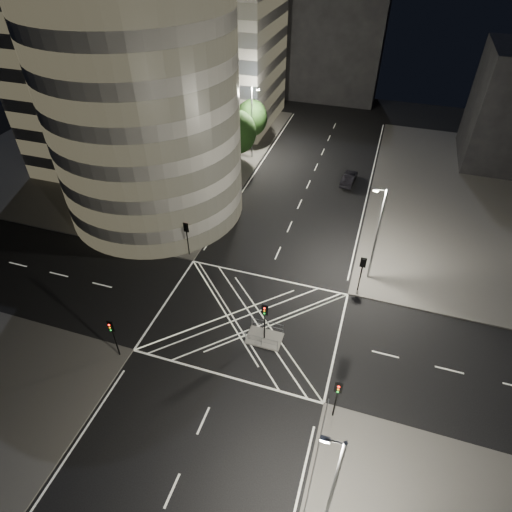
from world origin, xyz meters
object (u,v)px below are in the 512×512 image
(sedan, at_px, (349,178))
(street_lamp_right_near, at_px, (332,486))
(central_island, at_px, (264,338))
(traffic_signal_fr, at_px, (362,268))
(traffic_signal_island, at_px, (265,316))
(street_lamp_left_near, at_px, (199,184))
(traffic_signal_nr, at_px, (337,394))
(street_lamp_left_far, at_px, (252,121))
(traffic_signal_fl, at_px, (187,233))
(street_lamp_right_far, at_px, (377,233))
(traffic_signal_nl, at_px, (113,332))

(sedan, bearing_deg, street_lamp_right_near, 100.78)
(central_island, distance_m, traffic_signal_fr, 11.10)
(traffic_signal_island, height_order, street_lamp_left_near, street_lamp_left_near)
(traffic_signal_nr, bearing_deg, street_lamp_right_near, -84.96)
(central_island, distance_m, street_lamp_left_near, 18.52)
(central_island, xyz_separation_m, traffic_signal_fr, (6.80, 8.30, 2.84))
(traffic_signal_nr, height_order, street_lamp_left_far, street_lamp_left_far)
(traffic_signal_fl, height_order, street_lamp_left_far, street_lamp_left_far)
(street_lamp_left_near, relative_size, street_lamp_right_near, 1.00)
(traffic_signal_island, relative_size, street_lamp_right_near, 0.40)
(traffic_signal_nr, height_order, traffic_signal_island, same)
(traffic_signal_fr, xyz_separation_m, traffic_signal_island, (-6.80, -8.30, 0.00))
(street_lamp_left_far, xyz_separation_m, street_lamp_right_far, (18.87, -21.00, 0.00))
(central_island, distance_m, traffic_signal_nl, 12.36)
(central_island, height_order, street_lamp_right_far, street_lamp_right_far)
(central_island, bearing_deg, traffic_signal_nl, -153.86)
(street_lamp_left_far, bearing_deg, traffic_signal_nr, -63.64)
(central_island, relative_size, traffic_signal_fl, 0.75)
(traffic_signal_fl, relative_size, traffic_signal_fr, 1.00)
(traffic_signal_nl, xyz_separation_m, street_lamp_left_near, (-0.64, 18.80, 2.63))
(central_island, height_order, traffic_signal_nr, traffic_signal_nr)
(traffic_signal_island, bearing_deg, traffic_signal_fr, 50.67)
(traffic_signal_nl, xyz_separation_m, traffic_signal_fr, (17.60, 13.60, 0.00))
(street_lamp_left_far, bearing_deg, traffic_signal_fr, -51.83)
(traffic_signal_nr, bearing_deg, traffic_signal_fl, 142.31)
(traffic_signal_nl, relative_size, traffic_signal_fr, 1.00)
(traffic_signal_island, bearing_deg, sedan, 84.06)
(sedan, bearing_deg, street_lamp_right_far, 108.52)
(central_island, distance_m, street_lamp_right_near, 15.54)
(traffic_signal_nl, height_order, sedan, traffic_signal_nl)
(sedan, bearing_deg, traffic_signal_island, 88.61)
(traffic_signal_nr, height_order, street_lamp_right_near, street_lamp_right_near)
(central_island, relative_size, traffic_signal_island, 0.75)
(traffic_signal_island, height_order, street_lamp_right_far, street_lamp_right_far)
(street_lamp_right_near, bearing_deg, street_lamp_left_near, 125.97)
(central_island, xyz_separation_m, street_lamp_right_far, (7.44, 10.50, 5.47))
(traffic_signal_nr, bearing_deg, traffic_signal_fr, 90.00)
(central_island, xyz_separation_m, sedan, (2.96, 28.48, 0.64))
(traffic_signal_nl, height_order, street_lamp_right_near, street_lamp_right_near)
(traffic_signal_island, relative_size, street_lamp_left_far, 0.40)
(traffic_signal_island, bearing_deg, traffic_signal_nr, -37.93)
(street_lamp_right_far, bearing_deg, traffic_signal_fl, -173.12)
(traffic_signal_nl, relative_size, street_lamp_right_far, 0.40)
(traffic_signal_nr, height_order, street_lamp_left_near, street_lamp_left_near)
(street_lamp_left_far, relative_size, street_lamp_right_far, 1.00)
(street_lamp_right_far, distance_m, sedan, 19.14)
(street_lamp_left_near, height_order, street_lamp_right_far, same)
(traffic_signal_nl, xyz_separation_m, sedan, (13.76, 33.78, -2.20))
(sedan, bearing_deg, traffic_signal_nl, 72.38)
(traffic_signal_nl, distance_m, street_lamp_right_near, 19.78)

